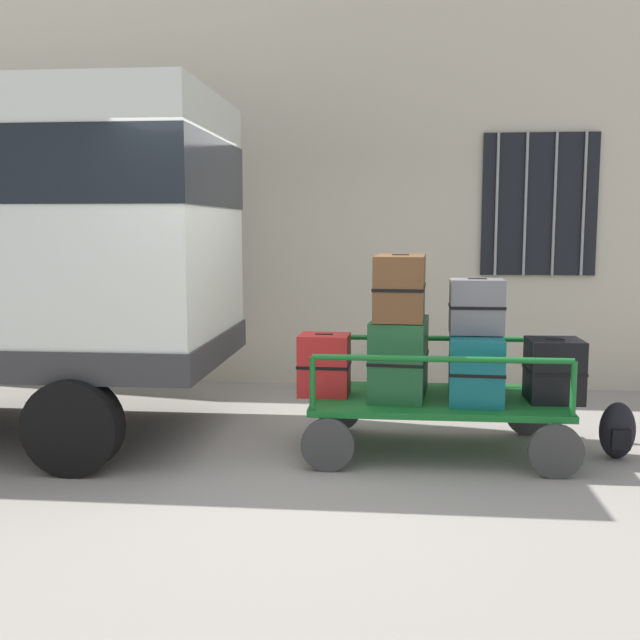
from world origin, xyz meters
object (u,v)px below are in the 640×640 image
at_px(suitcase_midleft_bottom, 399,358).
at_px(backpack, 617,431).
at_px(suitcase_left_bottom, 324,365).
at_px(suitcase_midleft_middle, 400,287).
at_px(luggage_cart, 436,407).
at_px(suitcase_center_bottom, 475,366).
at_px(suitcase_center_middle, 477,306).
at_px(suitcase_midright_bottom, 554,370).

distance_m(suitcase_midleft_bottom, backpack, 1.75).
bearing_deg(suitcase_left_bottom, suitcase_midleft_middle, 0.45).
bearing_deg(suitcase_left_bottom, luggage_cart, 0.13).
relative_size(suitcase_left_bottom, suitcase_center_bottom, 0.59).
xyz_separation_m(suitcase_center_bottom, backpack, (1.08, -0.06, -0.47)).
height_order(suitcase_left_bottom, backpack, suitcase_left_bottom).
relative_size(suitcase_midleft_bottom, backpack, 1.77).
distance_m(luggage_cart, suitcase_midleft_middle, 0.99).
xyz_separation_m(luggage_cart, backpack, (1.37, -0.05, -0.14)).
height_order(luggage_cart, suitcase_center_bottom, suitcase_center_bottom).
xyz_separation_m(suitcase_midleft_middle, suitcase_center_middle, (0.59, 0.02, -0.15)).
bearing_deg(backpack, suitcase_midright_bottom, 178.49).
bearing_deg(backpack, suitcase_center_middle, 175.91).
xyz_separation_m(suitcase_left_bottom, suitcase_midleft_bottom, (0.59, 0.03, 0.06)).
distance_m(suitcase_midleft_middle, backpack, 1.99).
relative_size(suitcase_midright_bottom, backpack, 1.10).
xyz_separation_m(luggage_cart, suitcase_left_bottom, (-0.89, -0.00, 0.32)).
relative_size(suitcase_left_bottom, suitcase_midleft_bottom, 0.63).
bearing_deg(suitcase_midleft_middle, suitcase_midright_bottom, -2.01).
height_order(suitcase_left_bottom, suitcase_midleft_middle, suitcase_midleft_middle).
relative_size(suitcase_midleft_bottom, suitcase_midright_bottom, 1.60).
bearing_deg(luggage_cart, backpack, -2.15).
height_order(luggage_cart, suitcase_midright_bottom, suitcase_midright_bottom).
relative_size(suitcase_center_middle, backpack, 0.97).
xyz_separation_m(luggage_cart, suitcase_center_bottom, (0.30, 0.01, 0.33)).
bearing_deg(suitcase_left_bottom, suitcase_midleft_bottom, 2.51).
bearing_deg(luggage_cart, suitcase_midright_bottom, -2.51).
relative_size(suitcase_midleft_middle, suitcase_midright_bottom, 1.51).
xyz_separation_m(luggage_cart, suitcase_midleft_middle, (-0.30, 0.00, 0.95)).
distance_m(suitcase_center_bottom, backpack, 1.18).
bearing_deg(suitcase_center_bottom, suitcase_left_bottom, -179.50).
xyz_separation_m(suitcase_midright_bottom, backpack, (0.49, -0.01, -0.46)).
distance_m(suitcase_left_bottom, suitcase_center_bottom, 1.18).
xyz_separation_m(suitcase_center_bottom, suitcase_center_middle, (0.00, 0.02, 0.47)).
height_order(suitcase_midleft_bottom, suitcase_midright_bottom, suitcase_midleft_bottom).
height_order(suitcase_midleft_bottom, suitcase_midleft_middle, suitcase_midleft_middle).
relative_size(luggage_cart, suitcase_midright_bottom, 4.13).
bearing_deg(suitcase_midright_bottom, suitcase_midleft_middle, 177.99).
bearing_deg(suitcase_midright_bottom, luggage_cart, 177.49).
height_order(suitcase_midleft_middle, suitcase_midright_bottom, suitcase_midleft_middle).
distance_m(suitcase_midleft_bottom, suitcase_center_bottom, 0.59).
distance_m(luggage_cart, suitcase_center_middle, 0.85).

